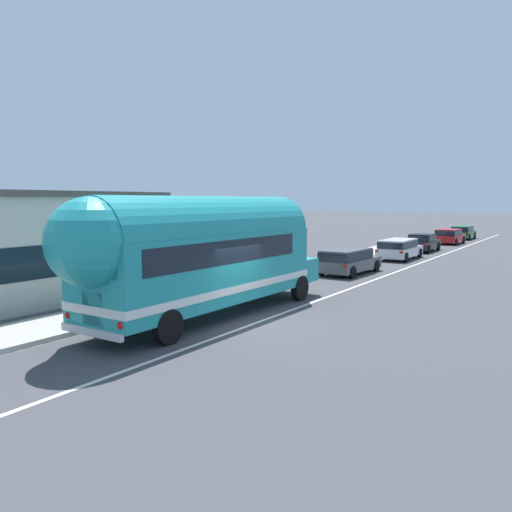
# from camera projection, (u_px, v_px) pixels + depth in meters

# --- Properties ---
(ground_plane) EXTENTS (300.00, 300.00, 0.00)m
(ground_plane) POSITION_uv_depth(u_px,v_px,m) (253.00, 324.00, 16.56)
(ground_plane) COLOR #424247
(lane_markings) EXTENTS (3.75, 80.00, 0.01)m
(lane_markings) POSITION_uv_depth(u_px,v_px,m) (351.00, 275.00, 27.45)
(lane_markings) COLOR silver
(lane_markings) RESTS_ON ground
(sidewalk_slab) EXTENTS (2.59, 90.00, 0.15)m
(sidewalk_slab) POSITION_uv_depth(u_px,v_px,m) (280.00, 273.00, 27.54)
(sidewalk_slab) COLOR #ADA89E
(sidewalk_slab) RESTS_ON ground
(painted_bus) EXTENTS (2.66, 12.10, 4.12)m
(painted_bus) POSITION_uv_depth(u_px,v_px,m) (200.00, 251.00, 16.94)
(painted_bus) COLOR teal
(painted_bus) RESTS_ON ground
(car_lead) EXTENTS (2.10, 4.65, 1.37)m
(car_lead) POSITION_uv_depth(u_px,v_px,m) (348.00, 259.00, 27.71)
(car_lead) COLOR #474C51
(car_lead) RESTS_ON ground
(car_second) EXTENTS (2.01, 4.82, 1.37)m
(car_second) POSITION_uv_depth(u_px,v_px,m) (399.00, 248.00, 34.61)
(car_second) COLOR silver
(car_second) RESTS_ON ground
(car_third) EXTENTS (1.93, 4.57, 1.37)m
(car_third) POSITION_uv_depth(u_px,v_px,m) (422.00, 242.00, 40.09)
(car_third) COLOR black
(car_third) RESTS_ON ground
(car_fourth) EXTENTS (2.06, 4.28, 1.37)m
(car_fourth) POSITION_uv_depth(u_px,v_px,m) (449.00, 235.00, 46.77)
(car_fourth) COLOR #A5191E
(car_fourth) RESTS_ON ground
(car_fifth) EXTENTS (1.98, 4.73, 1.37)m
(car_fifth) POSITION_uv_depth(u_px,v_px,m) (463.00, 231.00, 52.62)
(car_fifth) COLOR #196633
(car_fifth) RESTS_ON ground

